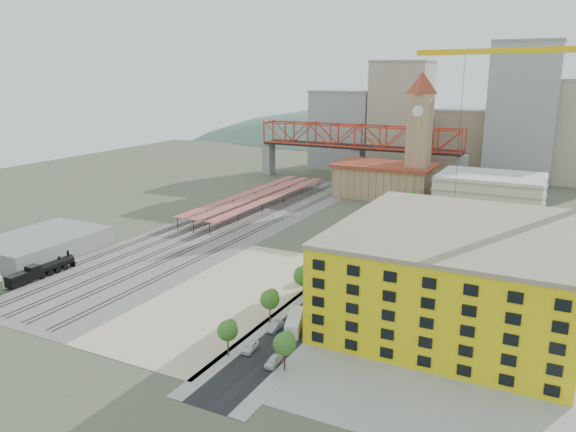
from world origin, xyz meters
The scene contains 32 objects.
ground centered at (0.00, 0.00, 0.00)m, with size 400.00×400.00×0.00m, color #474C38.
ballast_strip centered at (-36.00, 17.50, 0.03)m, with size 36.00×165.00×0.06m, color #605E59.
dirt_lot centered at (-4.00, -31.50, 0.03)m, with size 28.00×67.00×0.06m, color tan.
street_asphalt centered at (16.00, 15.00, 0.03)m, with size 12.00×170.00×0.06m, color black.
sidewalk_west centered at (10.50, 15.00, 0.02)m, with size 3.00×170.00×0.04m, color gray.
sidewalk_east centered at (21.50, 15.00, 0.02)m, with size 3.00×170.00×0.04m, color gray.
construction_pad centered at (45.00, -20.00, 0.03)m, with size 50.00×90.00×0.06m, color gray.
rail_tracks centered at (-37.80, 17.50, 0.15)m, with size 26.56×160.00×0.18m.
platform_canopies centered at (-41.00, 45.00, 3.99)m, with size 16.00×80.00×4.12m.
station_hall centered at (-5.00, 82.00, 6.67)m, with size 38.00×24.00×13.10m.
clock_tower centered at (8.00, 79.99, 28.70)m, with size 12.00×12.00×52.00m.
parking_garage centered at (36.00, 70.00, 7.00)m, with size 34.00×26.00×14.00m, color silver.
truss_bridge centered at (-25.00, 105.00, 18.86)m, with size 94.00×9.60×25.60m.
construction_building centered at (42.00, -20.00, 9.41)m, with size 44.60×50.60×18.80m.
warehouse centered at (-66.00, -30.00, 2.50)m, with size 22.00×32.00×5.00m, color gray.
street_trees centered at (16.00, 5.00, 0.00)m, with size 15.40×124.40×8.00m.
skyline centered at (7.47, 142.31, 22.81)m, with size 133.00×46.00×60.00m.
distant_hills centered at (45.28, 260.00, -79.54)m, with size 647.00×264.00×227.00m.
locomotive centered at (-50.00, -42.48, 1.83)m, with size 2.55×19.64×4.91m.
tower_crane centered at (59.22, 7.31, 37.85)m, with size 56.00×16.87×61.33m.
site_trailer_a centered at (16.00, -40.33, 1.35)m, with size 2.59×9.84×2.69m, color silver.
site_trailer_b centered at (16.00, -26.30, 1.29)m, with size 2.49×9.45×2.59m, color silver.
site_trailer_c centered at (16.00, -18.05, 1.18)m, with size 2.26×8.60×2.35m, color silver.
site_trailer_d centered at (16.00, -7.27, 1.30)m, with size 2.50×9.51×2.60m, color silver.
car_0 centered at (13.00, -51.76, 0.76)m, with size 1.79×4.45×1.52m, color white.
car_1 centered at (13.00, -42.54, 0.75)m, with size 1.59×4.55×1.50m, color gray.
car_2 centered at (13.00, -6.01, 0.71)m, with size 2.35×5.09×1.41m, color black.
car_3 centered at (13.00, 8.78, 0.79)m, with size 2.22×5.47×1.59m, color navy.
car_4 centered at (19.00, -54.21, 0.77)m, with size 1.82×4.53×1.54m, color silver.
car_5 centered at (19.00, -25.05, 0.79)m, with size 1.68×4.81×1.59m, color gray.
car_6 centered at (19.00, 14.33, 0.71)m, with size 2.35×5.10×1.42m, color black.
car_7 centered at (19.00, 42.62, 0.70)m, with size 1.97×4.86×1.41m, color navy.
Camera 1 is at (59.82, -128.76, 47.75)m, focal length 35.00 mm.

